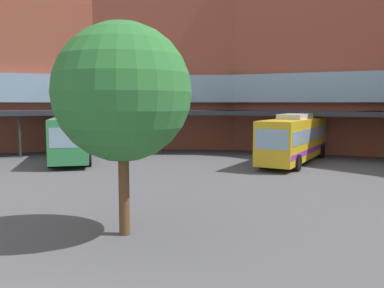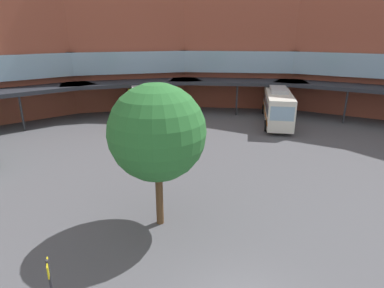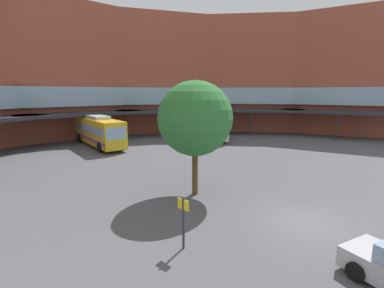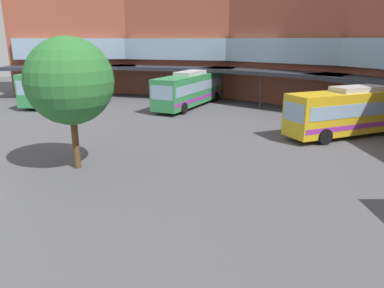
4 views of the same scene
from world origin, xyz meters
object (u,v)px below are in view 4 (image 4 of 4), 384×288
(bus_2, at_px, (52,85))
(plaza_tree, at_px, (70,81))
(bus_1, at_px, (355,111))
(bus_0, at_px, (190,89))

(bus_2, height_order, plaza_tree, plaza_tree)
(bus_1, distance_m, plaza_tree, 19.90)
(bus_1, relative_size, plaza_tree, 1.61)
(bus_0, xyz_separation_m, bus_1, (16.23, 5.46, -0.04))
(bus_0, relative_size, bus_1, 0.98)
(bus_2, bearing_deg, bus_0, 86.28)
(bus_0, xyz_separation_m, bus_2, (-8.89, -12.76, 0.12))
(plaza_tree, bearing_deg, bus_0, 135.42)
(bus_0, bearing_deg, plaza_tree, 7.65)
(bus_1, relative_size, bus_2, 1.07)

